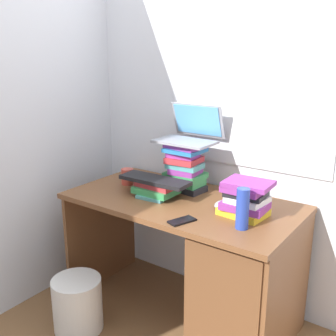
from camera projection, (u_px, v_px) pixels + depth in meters
name	position (u px, v px, depth m)	size (l,w,h in m)	color
ground_plane	(181.00, 312.00, 2.51)	(6.00, 6.00, 0.00)	brown
wall_back	(219.00, 92.00, 2.45)	(6.00, 0.06, 2.60)	silver
wall_left	(68.00, 89.00, 2.65)	(0.05, 6.00, 2.60)	silver
desk	(229.00, 272.00, 2.19)	(1.31, 0.68, 0.73)	brown
book_stack_tall	(185.00, 167.00, 2.42)	(0.24, 0.20, 0.29)	black
book_stack_keyboard_riser	(156.00, 189.00, 2.35)	(0.24, 0.20, 0.09)	teal
book_stack_side	(246.00, 198.00, 2.06)	(0.26, 0.19, 0.18)	yellow
laptop	(190.00, 133.00, 2.41)	(0.34, 0.28, 0.21)	gray
keyboard	(155.00, 180.00, 2.34)	(0.42, 0.14, 0.02)	black
computer_mouse	(221.00, 204.00, 2.19)	(0.06, 0.10, 0.04)	#A5A8AD
mug	(128.00, 177.00, 2.56)	(0.11, 0.08, 0.10)	#B23F33
water_bottle	(243.00, 209.00, 1.91)	(0.06, 0.06, 0.20)	#263FA5
cell_phone	(182.00, 221.00, 2.01)	(0.07, 0.14, 0.01)	black
wastebasket	(78.00, 304.00, 2.32)	(0.28, 0.28, 0.31)	silver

